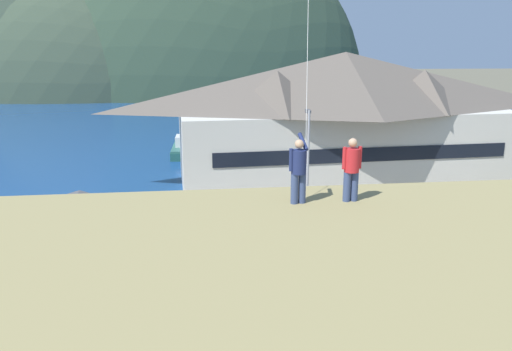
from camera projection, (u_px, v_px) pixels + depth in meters
ground_plane at (272, 313)px, 21.18m from camera, size 600.00×600.00×0.00m
parking_lot_pad at (258, 264)px, 25.97m from camera, size 40.00×20.00×0.10m
bay_water at (217, 122)px, 78.87m from camera, size 360.00×84.00×0.03m
far_hill_east_peak at (90, 94)px, 130.93m from camera, size 80.33×51.64×66.92m
far_hill_center_saddle at (200, 94)px, 132.05m from camera, size 90.14×50.32×88.53m
harbor_lodge at (344, 115)px, 41.14m from camera, size 29.95×13.24×11.15m
storage_shed_near_lot at (84, 238)px, 22.93m from camera, size 8.06×5.75×4.92m
wharf_dock at (218, 149)px, 55.11m from camera, size 3.20×15.87×0.70m
moored_boat_wharfside at (185, 148)px, 54.13m from camera, size 2.96×8.48×2.16m
moored_boat_outer_mooring at (251, 154)px, 50.93m from camera, size 2.31×6.32×2.16m
parked_car_mid_row_center at (300, 233)px, 27.58m from camera, size 4.32×2.30×1.82m
parked_car_back_row_left at (187, 238)px, 26.88m from camera, size 4.20×2.06×1.82m
parked_car_front_row_silver at (242, 278)px, 22.12m from camera, size 4.21×2.07×1.82m
parking_light_pole at (308, 161)px, 30.68m from camera, size 0.24×0.78×7.54m
person_kite_flyer at (299, 169)px, 12.77m from camera, size 0.52×0.69×1.86m
person_companion at (352, 168)px, 12.96m from camera, size 0.55×0.40×1.74m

